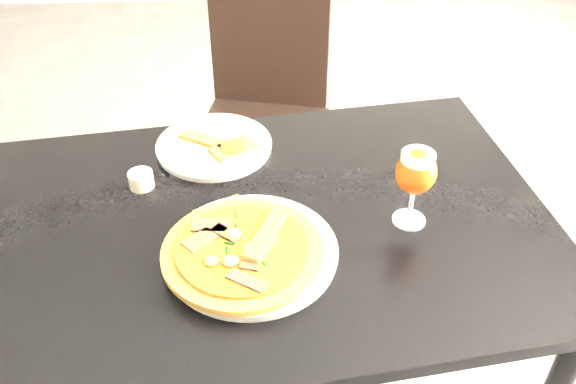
{
  "coord_description": "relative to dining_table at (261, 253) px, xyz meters",
  "views": [
    {
      "loc": [
        -0.17,
        -1.06,
        1.61
      ],
      "look_at": [
        -0.12,
        -0.07,
        0.83
      ],
      "focal_mm": 40.0,
      "sensor_mm": 36.0,
      "label": 1
    }
  ],
  "objects": [
    {
      "name": "dining_table",
      "position": [
        0.0,
        0.0,
        0.0
      ],
      "size": [
        1.3,
        0.96,
        0.75
      ],
      "rotation": [
        0.0,
        0.0,
        0.14
      ],
      "color": "black",
      "rests_on": "ground"
    },
    {
      "name": "crust_scraps",
      "position": [
        -0.08,
        0.25,
        0.11
      ],
      "size": [
        0.19,
        0.14,
        0.01
      ],
      "rotation": [
        0.0,
        0.0,
        -0.1
      ],
      "color": "olive",
      "rests_on": "plate_second"
    },
    {
      "name": "plate_second",
      "position": [
        -0.1,
        0.27,
        0.1
      ],
      "size": [
        0.32,
        0.32,
        0.01
      ],
      "primitive_type": "cylinder",
      "rotation": [
        0.0,
        0.0,
        -0.21
      ],
      "color": "silver",
      "rests_on": "dining_table"
    },
    {
      "name": "chair_far",
      "position": [
        0.02,
        0.83,
        -0.17
      ],
      "size": [
        0.49,
        0.49,
        0.88
      ],
      "rotation": [
        0.0,
        0.0,
        -0.21
      ],
      "color": "black",
      "rests_on": "ground"
    },
    {
      "name": "pizza",
      "position": [
        -0.03,
        -0.11,
        0.12
      ],
      "size": [
        0.31,
        0.31,
        0.03
      ],
      "rotation": [
        0.0,
        0.0,
        0.84
      ],
      "color": "olive",
      "rests_on": "plate_main"
    },
    {
      "name": "loose_crust",
      "position": [
        -0.09,
        0.05,
        0.09
      ],
      "size": [
        0.1,
        0.07,
        0.01
      ],
      "primitive_type": "cube",
      "rotation": [
        0.0,
        0.0,
        0.5
      ],
      "color": "olive",
      "rests_on": "dining_table"
    },
    {
      "name": "beer_glass",
      "position": [
        0.31,
        -0.01,
        0.21
      ],
      "size": [
        0.08,
        0.08,
        0.17
      ],
      "color": "silver",
      "rests_on": "dining_table"
    },
    {
      "name": "plate_main",
      "position": [
        -0.02,
        -0.1,
        0.1
      ],
      "size": [
        0.44,
        0.44,
        0.02
      ],
      "primitive_type": "cylinder",
      "rotation": [
        0.0,
        0.0,
        0.42
      ],
      "color": "silver",
      "rests_on": "dining_table"
    },
    {
      "name": "sauce_cup",
      "position": [
        -0.26,
        0.13,
        0.11
      ],
      "size": [
        0.05,
        0.05,
        0.04
      ],
      "color": "silver",
      "rests_on": "dining_table"
    }
  ]
}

